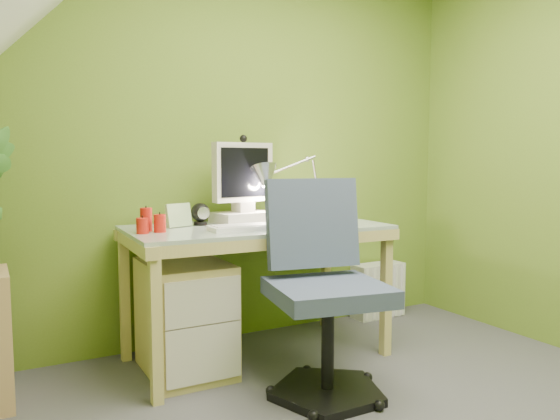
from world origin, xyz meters
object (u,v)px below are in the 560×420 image
desk (257,292)px  radiator (378,290)px  monitor (243,173)px  task_chair (328,287)px  desk_lamp (309,173)px

desk → radiator: bearing=17.6°
radiator → monitor: bearing=-174.8°
desk → radiator: (1.11, 0.32, -0.19)m
monitor → task_chair: monitor is taller
monitor → desk_lamp: monitor is taller
radiator → task_chair: bearing=-140.2°
desk_lamp → task_chair: (-0.38, -0.79, -0.50)m
task_chair → monitor: bearing=105.2°
desk → desk_lamp: desk_lamp is taller
desk_lamp → desk: bearing=-148.4°
monitor → task_chair: (0.07, -0.79, -0.51)m
desk_lamp → radiator: bearing=21.8°
desk → desk_lamp: bearing=23.3°
monitor → desk_lamp: size_ratio=1.02×
desk_lamp → radiator: desk_lamp is taller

